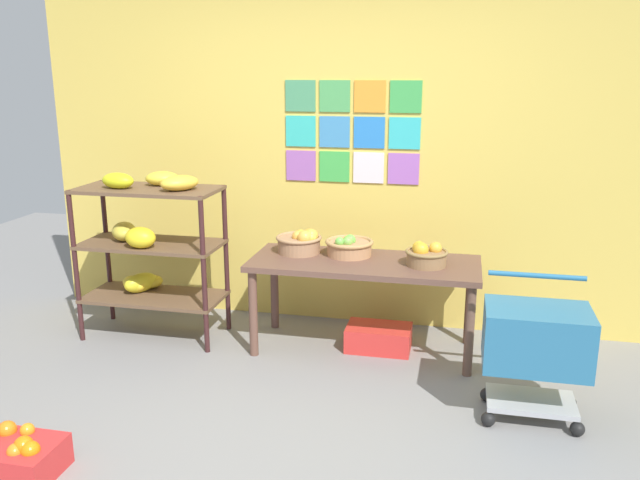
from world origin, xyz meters
TOP-DOWN VIEW (x-y plane):
  - ground at (0.00, 0.00)m, footprint 9.71×9.71m
  - back_wall_with_art at (0.00, 1.89)m, footprint 4.67×0.07m
  - banana_shelf_unit at (-1.29, 1.26)m, footprint 1.01×0.51m
  - display_table at (0.29, 1.32)m, footprint 1.57×0.64m
  - fruit_basket_centre at (0.16, 1.44)m, footprint 0.34×0.34m
  - fruit_basket_back_right at (-0.18, 1.43)m, footprint 0.33×0.33m
  - fruit_basket_right at (0.71, 1.31)m, footprint 0.28×0.28m
  - produce_crate_under_table at (0.40, 1.35)m, footprint 0.45×0.29m
  - orange_crate_foreground at (-1.20, -0.50)m, footprint 0.54×0.31m
  - shopping_cart at (1.36, 0.60)m, footprint 0.57×0.44m

SIDE VIEW (x-z plane):
  - ground at x=0.00m, z-range 0.00..0.00m
  - produce_crate_under_table at x=0.40m, z-range 0.00..0.17m
  - orange_crate_foreground at x=-1.20m, z-range -0.02..0.21m
  - shopping_cart at x=1.36m, z-range 0.06..0.86m
  - display_table at x=0.29m, z-range 0.25..0.90m
  - fruit_basket_centre at x=0.16m, z-range 0.64..0.79m
  - fruit_basket_right at x=0.71m, z-range 0.64..0.80m
  - banana_shelf_unit at x=-1.29m, z-range 0.11..1.34m
  - fruit_basket_back_right at x=-0.18m, z-range 0.64..0.82m
  - back_wall_with_art at x=0.00m, z-range 0.00..2.66m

